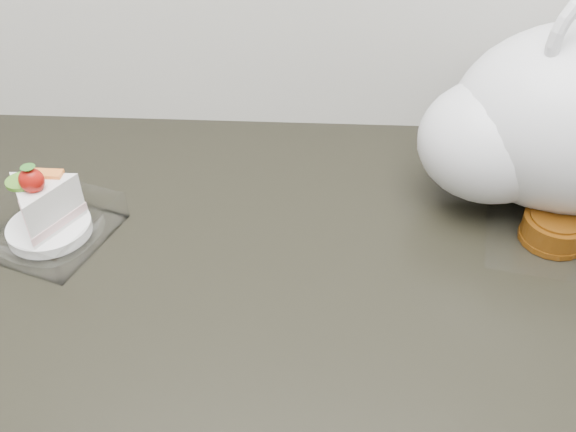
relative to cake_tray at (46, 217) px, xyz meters
The scene contains 3 objects.
cake_tray is the anchor object (origin of this frame).
mooncake_wrap 0.67m from the cake_tray, ahead, with size 0.20×0.19×0.04m.
plastic_bag 0.69m from the cake_tray, 10.12° to the left, with size 0.44×0.36×0.32m.
Camera 1 is at (0.05, 1.04, 1.45)m, focal length 40.00 mm.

